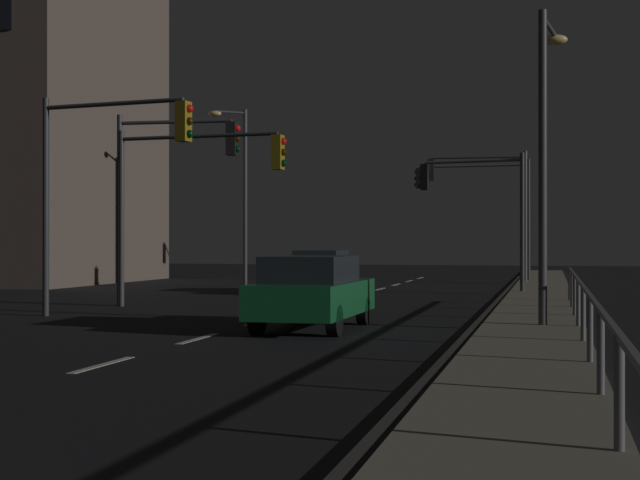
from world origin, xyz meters
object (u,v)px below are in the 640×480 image
traffic_light_near_left (477,194)px  traffic_light_far_right (194,178)px  traffic_light_far_center (170,171)px  traffic_light_mid_left (474,194)px  traffic_light_near_right (107,160)px  street_lamp_far_end (545,134)px  traffic_light_mid_right (482,189)px  street_lamp_across_street (240,181)px  car_oncoming (320,271)px  car (312,291)px

traffic_light_near_left → traffic_light_far_right: bearing=-109.1°
traffic_light_far_right → traffic_light_far_center: (-0.95, 0.58, 0.27)m
traffic_light_mid_left → traffic_light_far_right: (-7.14, -9.34, 0.07)m
traffic_light_near_right → traffic_light_near_left: size_ratio=1.00×
street_lamp_far_end → traffic_light_mid_left: bearing=100.5°
traffic_light_far_right → traffic_light_near_left: bearing=70.9°
traffic_light_mid_right → traffic_light_near_right: traffic_light_mid_right is taller
traffic_light_mid_right → traffic_light_near_right: size_ratio=1.04×
traffic_light_far_right → traffic_light_far_center: traffic_light_far_center is taller
traffic_light_mid_left → traffic_light_far_right: size_ratio=0.95×
traffic_light_mid_left → street_lamp_across_street: 10.83m
car_oncoming → traffic_light_far_center: (-2.57, -7.98, 3.12)m
car → traffic_light_near_left: 24.79m
traffic_light_near_right → street_lamp_far_end: street_lamp_far_end is taller
car_oncoming → traffic_light_far_right: bearing=-100.7°
car_oncoming → traffic_light_mid_right: size_ratio=0.77×
traffic_light_mid_right → traffic_light_far_center: traffic_light_mid_right is taller
street_lamp_far_end → traffic_light_far_center: bearing=154.5°
street_lamp_far_end → traffic_light_near_left: bearing=97.7°
traffic_light_far_right → traffic_light_mid_right: 18.69m
traffic_light_mid_left → street_lamp_far_end: size_ratio=0.74×
street_lamp_across_street → traffic_light_near_right: bearing=-82.5°
traffic_light_mid_left → traffic_light_near_left: 9.56m
traffic_light_far_center → car_oncoming: bearing=72.2°
traffic_light_far_center → traffic_light_far_right: bearing=-31.3°
traffic_light_mid_right → traffic_light_near_left: (-0.34, 1.49, -0.13)m
street_lamp_far_end → traffic_light_mid_right: bearing=97.4°
traffic_light_mid_right → street_lamp_far_end: bearing=-82.6°
car → street_lamp_across_street: size_ratio=0.59×
car_oncoming → traffic_light_far_right: size_ratio=0.86×
car → traffic_light_mid_right: (1.99, 23.02, 3.38)m
traffic_light_near_right → street_lamp_across_street: 17.09m
traffic_light_mid_right → street_lamp_across_street: (-9.87, -4.31, 0.26)m
traffic_light_mid_left → traffic_light_near_right: bearing=-120.9°
traffic_light_mid_right → traffic_light_near_left: 1.53m
traffic_light_near_right → traffic_light_far_center: 4.46m
traffic_light_near_left → car_oncoming: bearing=-115.6°
traffic_light_far_right → traffic_light_far_center: bearing=148.7°
car_oncoming → car: bearing=-77.0°
traffic_light_mid_left → car_oncoming: bearing=-172.0°
traffic_light_mid_right → traffic_light_near_left: traffic_light_mid_right is taller
traffic_light_far_right → street_lamp_across_street: 13.42m
traffic_light_near_right → traffic_light_far_center: size_ratio=0.98×
traffic_light_mid_right → traffic_light_near_right: bearing=-109.8°
traffic_light_near_right → traffic_light_far_right: bearing=79.0°
traffic_light_near_right → street_lamp_far_end: bearing=-3.5°
traffic_light_mid_left → street_lamp_across_street: street_lamp_across_street is taller
traffic_light_far_center → traffic_light_near_left: bearing=67.7°
traffic_light_far_right → traffic_light_near_right: traffic_light_near_right is taller
traffic_light_near_right → traffic_light_near_left: traffic_light_near_left is taller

